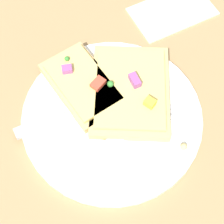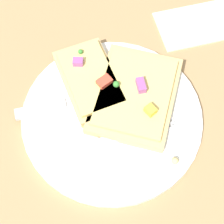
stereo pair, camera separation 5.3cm
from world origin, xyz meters
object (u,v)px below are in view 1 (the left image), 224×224
fork (120,137)px  napkin (173,11)px  pizza_slice_main (130,91)px  knife (69,111)px  plate (112,117)px  pizza_slice_corner (83,84)px

fork → napkin: bearing=38.3°
napkin → pizza_slice_main: bearing=-141.7°
fork → knife: knife is taller
plate → knife: knife is taller
plate → knife: (-0.05, 0.03, 0.01)m
plate → napkin: size_ratio=1.89×
pizza_slice_corner → fork: bearing=179.4°
fork → pizza_slice_main: bearing=47.4°
fork → napkin: size_ratio=1.45×
plate → pizza_slice_corner: 0.07m
pizza_slice_main → plate: bearing=-35.0°
knife → pizza_slice_main: (0.09, -0.01, 0.01)m
pizza_slice_corner → plate: bearing=-171.3°
pizza_slice_main → pizza_slice_corner: 0.07m
fork → knife: 0.08m
knife → napkin: size_ratio=1.42×
plate → pizza_slice_main: pizza_slice_main is taller
fork → pizza_slice_corner: (-0.01, 0.10, 0.01)m
plate → napkin: plate is taller
knife → napkin: knife is taller
fork → pizza_slice_main: size_ratio=1.07×
plate → pizza_slice_corner: pizza_slice_corner is taller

